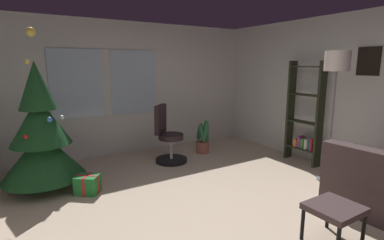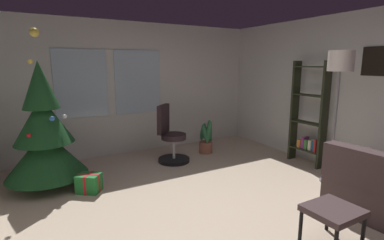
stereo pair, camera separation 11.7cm
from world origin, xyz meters
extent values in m
cube|color=beige|center=(0.00, 0.00, -0.05)|extent=(5.21, 6.25, 0.10)
cube|color=silver|center=(0.00, 3.18, 1.25)|extent=(5.21, 0.10, 2.50)
cube|color=silver|center=(-0.91, 3.12, 1.38)|extent=(0.90, 0.03, 1.20)
cube|color=silver|center=(0.13, 3.12, 1.38)|extent=(0.90, 0.03, 1.20)
cube|color=silver|center=(2.66, 0.00, 1.25)|extent=(0.10, 6.25, 2.50)
cube|color=black|center=(2.60, 0.08, 1.76)|extent=(0.02, 0.33, 0.41)
cube|color=#433333|center=(1.72, -0.24, 0.50)|extent=(0.95, 0.19, 0.20)
cube|color=#B51C15|center=(1.46, -0.48, 0.57)|extent=(0.22, 0.42, 0.41)
cube|color=#433333|center=(0.64, -0.77, 0.36)|extent=(0.47, 0.43, 0.06)
cylinder|color=black|center=(0.85, -0.96, 0.16)|extent=(0.04, 0.04, 0.33)
cylinder|color=black|center=(0.43, -0.59, 0.16)|extent=(0.04, 0.04, 0.33)
cylinder|color=black|center=(0.85, -0.59, 0.16)|extent=(0.04, 0.04, 0.33)
cylinder|color=#4C331E|center=(-1.60, 2.11, 0.08)|extent=(0.12, 0.12, 0.16)
cone|color=#194621|center=(-1.60, 2.11, 0.48)|extent=(1.09, 1.09, 0.65)
cone|color=#194621|center=(-1.60, 2.11, 0.96)|extent=(0.78, 0.78, 0.65)
cone|color=#194621|center=(-1.60, 2.11, 1.44)|extent=(0.48, 0.48, 0.65)
sphere|color=red|center=(-1.79, 1.83, 0.83)|extent=(0.06, 0.06, 0.06)
sphere|color=gold|center=(-1.68, 2.07, 1.74)|extent=(0.06, 0.06, 0.06)
sphere|color=silver|center=(-1.34, 2.00, 1.00)|extent=(0.06, 0.06, 0.06)
sphere|color=blue|center=(-1.50, 1.84, 1.01)|extent=(0.07, 0.07, 0.07)
sphere|color=#1E8C4C|center=(-1.69, 2.44, 0.81)|extent=(0.05, 0.05, 0.05)
sphere|color=#F2D14C|center=(-1.60, 2.11, 2.12)|extent=(0.12, 0.12, 0.12)
cube|color=red|center=(-1.08, 1.69, 0.08)|extent=(0.25, 0.24, 0.15)
cube|color=#EAD84C|center=(-1.08, 1.69, 0.08)|extent=(0.23, 0.07, 0.16)
cube|color=#EAD84C|center=(-1.08, 1.69, 0.08)|extent=(0.07, 0.21, 0.16)
cube|color=#1E722D|center=(-1.14, 1.62, 0.12)|extent=(0.38, 0.37, 0.25)
cube|color=red|center=(-1.14, 1.62, 0.12)|extent=(0.18, 0.21, 0.26)
cube|color=red|center=(-1.14, 1.62, 0.12)|extent=(0.26, 0.22, 0.26)
cylinder|color=black|center=(0.42, 2.17, 0.03)|extent=(0.56, 0.56, 0.06)
cylinder|color=#B2B2B7|center=(0.42, 2.17, 0.26)|extent=(0.05, 0.05, 0.40)
cylinder|color=black|center=(0.42, 2.17, 0.46)|extent=(0.44, 0.44, 0.09)
cube|color=black|center=(0.29, 2.31, 0.76)|extent=(0.35, 0.34, 0.51)
cube|color=#262A1A|center=(2.39, 0.65, 0.89)|extent=(0.18, 0.04, 1.77)
cube|color=#262A1A|center=(2.39, 1.25, 0.89)|extent=(0.18, 0.04, 1.77)
cube|color=#262A1A|center=(2.39, 0.95, 0.25)|extent=(0.18, 0.56, 0.02)
cube|color=#262A1A|center=(2.39, 0.95, 0.72)|extent=(0.18, 0.56, 0.02)
cube|color=#262A1A|center=(2.39, 0.95, 1.20)|extent=(0.18, 0.56, 0.02)
cube|color=#262A1A|center=(2.39, 0.95, 1.67)|extent=(0.18, 0.56, 0.02)
cube|color=#A3201E|center=(2.39, 0.73, 0.37)|extent=(0.16, 0.04, 0.21)
cube|color=navy|center=(2.41, 0.79, 0.35)|extent=(0.14, 0.04, 0.18)
cube|color=beige|center=(2.40, 0.85, 0.35)|extent=(0.14, 0.06, 0.18)
cube|color=#3D7439|center=(2.40, 0.92, 0.35)|extent=(0.15, 0.06, 0.17)
cube|color=#833073|center=(2.40, 0.99, 0.36)|extent=(0.15, 0.05, 0.20)
cube|color=#C16F2D|center=(2.40, 1.06, 0.33)|extent=(0.15, 0.06, 0.14)
cylinder|color=slate|center=(2.02, 0.20, 0.01)|extent=(0.28, 0.28, 0.03)
cylinder|color=slate|center=(2.02, 0.20, 0.82)|extent=(0.03, 0.03, 1.59)
cylinder|color=silver|center=(2.02, 0.20, 1.76)|extent=(0.34, 0.34, 0.28)
cylinder|color=#955743|center=(1.20, 2.34, 0.11)|extent=(0.26, 0.26, 0.22)
ellipsoid|color=#2A633B|center=(1.21, 2.25, 0.44)|extent=(0.18, 0.11, 0.46)
ellipsoid|color=#2A633B|center=(1.30, 2.37, 0.43)|extent=(0.18, 0.22, 0.44)
ellipsoid|color=#2A633B|center=(1.16, 2.29, 0.40)|extent=(0.20, 0.23, 0.38)
ellipsoid|color=#2A633B|center=(1.27, 2.33, 0.37)|extent=(0.20, 0.14, 0.33)
ellipsoid|color=#2A633B|center=(1.20, 2.44, 0.40)|extent=(0.13, 0.19, 0.39)
camera|label=1|loc=(-1.87, -2.23, 1.71)|focal=27.12mm
camera|label=2|loc=(-1.76, -2.29, 1.71)|focal=27.12mm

